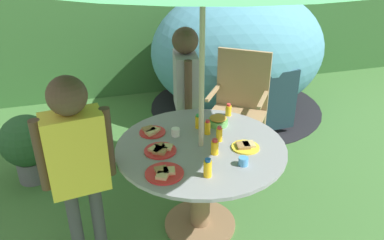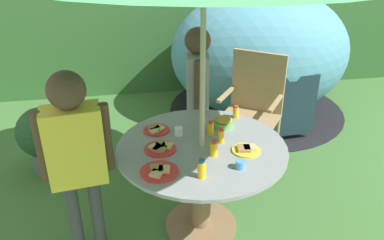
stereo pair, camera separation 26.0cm
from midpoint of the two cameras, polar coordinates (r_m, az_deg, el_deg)
name	(u,v)px [view 2 (the right image)]	position (r m, az deg, el deg)	size (l,w,h in m)	color
ground_plane	(201,226)	(3.20, 3.70, -15.55)	(10.00, 10.00, 0.02)	#3D6B33
hedge_backdrop	(159,23)	(5.62, -3.51, 14.11)	(9.00, 0.70, 1.80)	#33602D
garden_table	(201,171)	(2.86, 4.02, -7.61)	(1.22, 1.22, 0.74)	brown
wooden_chair	(253,102)	(3.83, 11.03, 2.56)	(0.68, 0.66, 1.08)	tan
dome_tent	(260,53)	(4.85, 11.54, 9.73)	(2.37, 2.37, 1.53)	teal
potted_plant	(43,135)	(3.83, -19.50, -2.23)	(0.47, 0.47, 0.65)	#595960
child_in_grey_shirt	(197,81)	(3.51, 2.93, 5.69)	(0.25, 0.46, 1.37)	navy
child_in_yellow_shirt	(75,146)	(2.52, -14.18, -3.83)	(0.47, 0.24, 1.39)	#3F3F47
snack_bowl	(223,122)	(3.00, 7.13, -0.38)	(0.16, 0.16, 0.08)	#66B259
plate_mid_right	(159,171)	(2.46, -1.86, -7.66)	(0.25, 0.25, 0.03)	red
plate_far_right	(246,149)	(2.72, 10.77, -4.39)	(0.20, 0.20, 0.03)	yellow
plate_mid_left	(160,148)	(2.69, -1.98, -4.25)	(0.23, 0.23, 0.03)	red
plate_back_edge	(156,129)	(2.93, -2.87, -1.47)	(0.20, 0.20, 0.03)	red
juice_bottle_near_left	(202,169)	(2.40, 4.58, -7.35)	(0.05, 0.05, 0.13)	yellow
juice_bottle_near_right	(236,112)	(3.16, 8.88, 1.12)	(0.05, 0.05, 0.10)	yellow
juice_bottle_far_left	(214,148)	(2.62, 6.08, -4.28)	(0.05, 0.05, 0.12)	yellow
juice_bottle_center_front	(211,128)	(2.87, 5.39, -1.32)	(0.05, 0.05, 0.12)	yellow
juice_bottle_center_back	(221,136)	(2.78, 7.01, -2.41)	(0.05, 0.05, 0.12)	yellow
juice_bottle_front_edge	(203,122)	(2.95, 4.10, -0.37)	(0.04, 0.04, 0.12)	yellow
cup_near	(179,131)	(2.87, 0.59, -1.75)	(0.06, 0.06, 0.06)	white
cup_far	(240,164)	(2.53, 10.12, -6.59)	(0.06, 0.06, 0.06)	#4C99D8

